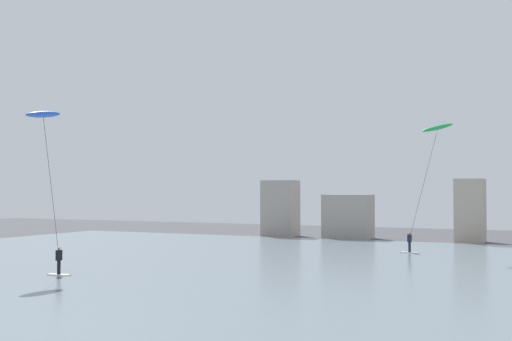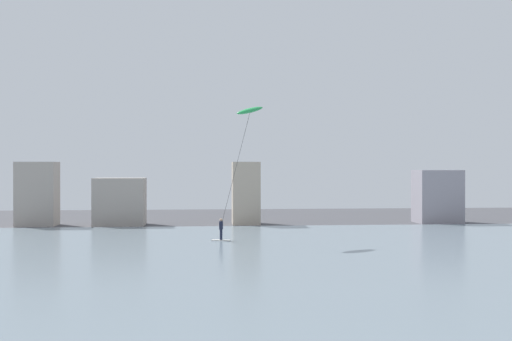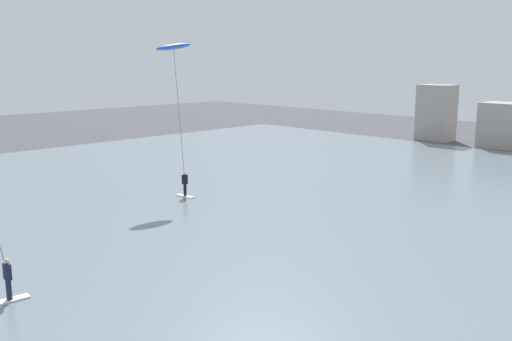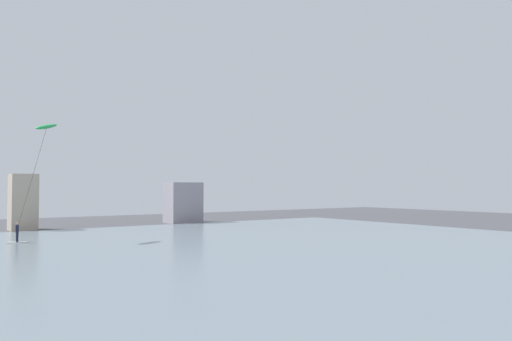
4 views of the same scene
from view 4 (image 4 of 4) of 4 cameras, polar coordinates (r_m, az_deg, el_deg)
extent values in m
cube|color=slate|center=(30.35, -19.81, -10.55)|extent=(84.00, 52.00, 0.10)
cube|color=#B7A893|center=(58.55, -25.77, -3.36)|extent=(2.66, 2.98, 6.10)
cube|color=gray|center=(64.69, -8.59, -3.76)|extent=(4.36, 3.19, 5.30)
cube|color=silver|center=(44.54, -26.35, -7.60)|extent=(1.47, 0.78, 0.06)
cylinder|color=#191E33|center=(44.50, -26.34, -7.06)|extent=(0.20, 0.20, 0.78)
cube|color=#191E33|center=(44.44, -26.32, -6.18)|extent=(0.30, 0.38, 0.60)
sphere|color=tan|center=(44.41, -26.31, -5.65)|extent=(0.20, 0.20, 0.20)
cylinder|color=#333333|center=(44.62, -24.88, -0.78)|extent=(2.20, 0.24, 8.50)
ellipsoid|color=green|center=(45.23, -23.47, 4.77)|extent=(2.67, 2.59, 1.05)
camera|label=1|loc=(18.95, 73.25, 0.44)|focal=44.49mm
camera|label=2|loc=(6.07, 63.46, 7.88)|focal=42.14mm
camera|label=3|loc=(21.03, 54.14, 10.61)|focal=39.92mm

